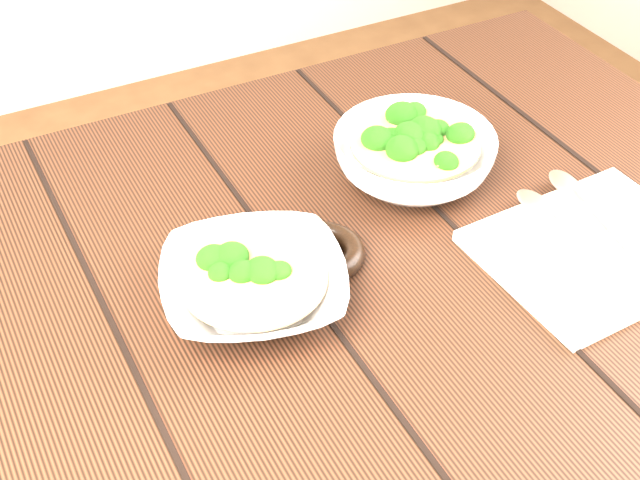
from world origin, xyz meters
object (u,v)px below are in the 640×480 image
Objects in this scene: soup_bowl_front at (254,285)px; napkin at (596,250)px; table at (312,344)px; soup_bowl_back at (414,155)px; trivet at (322,252)px.

soup_bowl_front is 0.98× the size of napkin.
soup_bowl_front reaches higher than table.
napkin is at bearing -64.35° from soup_bowl_back.
table is 0.26m from soup_bowl_back.
trivet reaches higher than table.
soup_bowl_front is 0.29m from soup_bowl_back.
trivet is at bearing 16.02° from soup_bowl_front.
soup_bowl_back is 2.73× the size of trivet.
soup_bowl_back is 1.07× the size of napkin.
trivet is at bearing -153.72° from soup_bowl_back.
trivet is (0.09, 0.03, -0.01)m from soup_bowl_front.
napkin is (0.37, -0.11, -0.02)m from soup_bowl_front.
soup_bowl_back is 0.19m from trivet.
trivet is 0.39× the size of napkin.
soup_bowl_back is (0.19, 0.09, 0.15)m from table.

